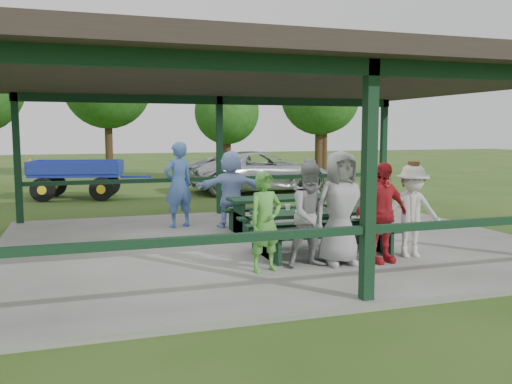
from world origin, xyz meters
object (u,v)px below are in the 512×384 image
object	(u,v)px
picnic_table_far	(288,210)
spectator_grey	(308,191)
picnic_table_near	(321,226)
contestant_white_fedora	(412,211)
contestant_red	(382,213)
farm_trailer	(77,178)
spectator_blue	(178,185)
contestant_green	(266,222)
spectator_lblue	(231,189)
contestant_grey_left	(312,215)
contestant_grey_mid	(340,208)
pickup_truck	(261,171)

from	to	relation	value
picnic_table_far	spectator_grey	size ratio (longest dim) A/B	1.69
picnic_table_near	contestant_white_fedora	distance (m)	1.57
contestant_red	contestant_white_fedora	distance (m)	0.72
spectator_grey	picnic_table_far	bearing A→B (deg)	41.89
farm_trailer	spectator_blue	bearing A→B (deg)	-60.88
spectator_blue	contestant_green	bearing A→B (deg)	78.48
picnic_table_near	contestant_green	size ratio (longest dim) A/B	1.57
picnic_table_far	farm_trailer	xyz separation A→B (m)	(-4.27, 8.18, 0.10)
picnic_table_far	contestant_red	bearing A→B (deg)	-81.04
picnic_table_far	spectator_grey	bearing A→B (deg)	47.86
spectator_lblue	contestant_white_fedora	bearing A→B (deg)	129.01
contestant_grey_left	picnic_table_far	bearing A→B (deg)	75.74
contestant_white_fedora	farm_trailer	bearing A→B (deg)	129.72
picnic_table_near	contestant_grey_left	world-z (taller)	contestant_grey_left
contestant_red	spectator_grey	distance (m)	3.90
picnic_table_far	spectator_lblue	xyz separation A→B (m)	(-0.98, 0.99, 0.38)
contestant_red	contestant_white_fedora	bearing A→B (deg)	8.12
contestant_green	spectator_blue	world-z (taller)	spectator_blue
contestant_grey_left	contestant_white_fedora	xyz separation A→B (m)	(1.88, 0.11, -0.03)
contestant_grey_left	farm_trailer	size ratio (longest dim) A/B	0.42
contestant_grey_left	contestant_grey_mid	distance (m)	0.50
contestant_grey_left	farm_trailer	world-z (taller)	contestant_grey_left
spectator_lblue	spectator_blue	distance (m)	1.17
contestant_grey_mid	contestant_grey_left	bearing A→B (deg)	-178.43
spectator_grey	pickup_truck	bearing A→B (deg)	-105.91
contestant_grey_left	spectator_lblue	size ratio (longest dim) A/B	0.96
contestant_green	spectator_blue	bearing A→B (deg)	84.02
spectator_blue	farm_trailer	bearing A→B (deg)	-92.06
spectator_lblue	spectator_grey	size ratio (longest dim) A/B	1.14
contestant_red	contestant_grey_left	bearing A→B (deg)	170.31
contestant_green	contestant_grey_left	distance (m)	0.79
contestant_green	spectator_lblue	xyz separation A→B (m)	(0.53, 3.89, 0.09)
picnic_table_far	spectator_grey	distance (m)	1.30
contestant_white_fedora	contestant_red	bearing A→B (deg)	-152.31
picnic_table_near	picnic_table_far	world-z (taller)	same
contestant_grey_mid	contestant_white_fedora	bearing A→B (deg)	2.86
picnic_table_far	spectator_lblue	world-z (taller)	spectator_lblue
contestant_red	spectator_blue	distance (m)	4.97
contestant_green	spectator_blue	size ratio (longest dim) A/B	0.80
spectator_lblue	spectator_blue	world-z (taller)	spectator_blue
contestant_white_fedora	spectator_lblue	xyz separation A→B (m)	(-2.14, 3.75, 0.06)
contestant_green	contestant_white_fedora	bearing A→B (deg)	-11.21
picnic_table_near	pickup_truck	size ratio (longest dim) A/B	0.45
spectator_grey	pickup_truck	world-z (taller)	spectator_grey
picnic_table_near	contestant_white_fedora	size ratio (longest dim) A/B	1.47
contestant_grey_mid	spectator_blue	distance (m)	4.56
contestant_red	pickup_truck	size ratio (longest dim) A/B	0.30
picnic_table_near	spectator_lblue	world-z (taller)	spectator_lblue
picnic_table_near	contestant_red	distance (m)	1.19
contestant_green	contestant_grey_mid	distance (m)	1.29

